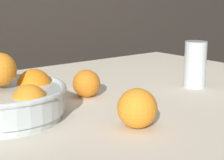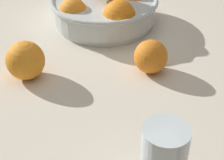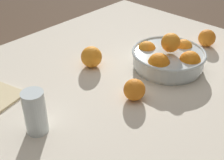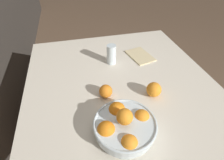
{
  "view_description": "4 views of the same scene",
  "coord_description": "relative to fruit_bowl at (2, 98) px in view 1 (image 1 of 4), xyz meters",
  "views": [
    {
      "loc": [
        -0.54,
        -0.68,
        0.99
      ],
      "look_at": [
        0.04,
        0.05,
        0.78
      ],
      "focal_mm": 60.0,
      "sensor_mm": 36.0,
      "label": 1
    },
    {
      "loc": [
        0.64,
        -0.16,
        1.19
      ],
      "look_at": [
        0.08,
        0.01,
        0.77
      ],
      "focal_mm": 60.0,
      "sensor_mm": 36.0,
      "label": 2
    },
    {
      "loc": [
        0.69,
        0.64,
        1.35
      ],
      "look_at": [
        0.03,
        0.03,
        0.77
      ],
      "focal_mm": 50.0,
      "sensor_mm": 36.0,
      "label": 3
    },
    {
      "loc": [
        -0.67,
        0.25,
        1.43
      ],
      "look_at": [
        0.08,
        0.06,
        0.77
      ],
      "focal_mm": 28.0,
      "sensor_mm": 36.0,
      "label": 4
    }
  ],
  "objects": [
    {
      "name": "orange_loose_front",
      "position": [
        0.25,
        0.03,
        -0.01
      ],
      "size": [
        0.07,
        0.07,
        0.07
      ],
      "primitive_type": "sphere",
      "color": "orange",
      "rests_on": "dining_table"
    },
    {
      "name": "orange_loose_aside",
      "position": [
        0.19,
        -0.23,
        -0.01
      ],
      "size": [
        0.08,
        0.08,
        0.08
      ],
      "primitive_type": "sphere",
      "color": "orange",
      "rests_on": "dining_table"
    },
    {
      "name": "juice_glass",
      "position": [
        0.56,
        -0.08,
        0.01
      ],
      "size": [
        0.06,
        0.06,
        0.14
      ],
      "color": "#F4A314",
      "rests_on": "dining_table"
    },
    {
      "name": "dining_table",
      "position": [
        0.24,
        -0.09,
        -0.1
      ],
      "size": [
        1.48,
        1.15,
        0.72
      ],
      "color": "beige",
      "rests_on": "ground_plane"
    },
    {
      "name": "fruit_bowl",
      "position": [
        0.0,
        0.0,
        0.0
      ],
      "size": [
        0.28,
        0.28,
        0.15
      ],
      "color": "silver",
      "rests_on": "dining_table"
    }
  ]
}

